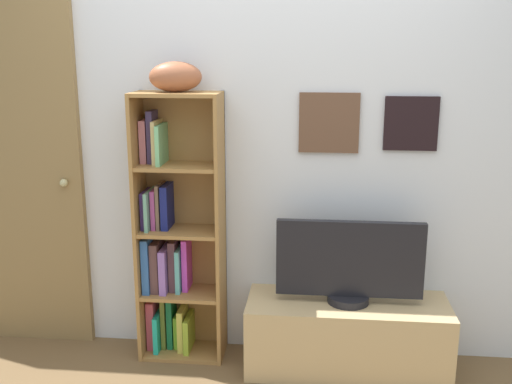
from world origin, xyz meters
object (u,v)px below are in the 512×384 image
tv_stand (347,336)px  television (350,263)px  football (176,77)px  bookshelf (173,242)px  door (17,173)px

tv_stand → television: television is taller
tv_stand → football: bearing=175.1°
bookshelf → television: size_ratio=1.93×
football → television: size_ratio=0.35×
television → door: door is taller
tv_stand → bookshelf: bearing=173.7°
football → tv_stand: size_ratio=0.25×
television → door: size_ratio=0.38×
football → tv_stand: 1.65m
tv_stand → door: size_ratio=0.53×
football → tv_stand: bearing=-4.9°
television → door: bearing=174.5°
tv_stand → television: bearing=90.0°
football → door: size_ratio=0.13×
bookshelf → tv_stand: size_ratio=1.38×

